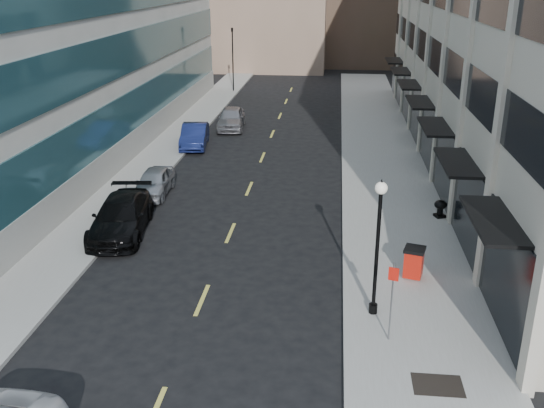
% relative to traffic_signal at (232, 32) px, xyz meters
% --- Properties ---
extents(sidewalk_right, '(5.00, 80.00, 0.15)m').
position_rel_traffic_signal_xyz_m(sidewalk_right, '(13.00, -28.00, -5.64)').
color(sidewalk_right, gray).
rests_on(sidewalk_right, ground).
extents(sidewalk_left, '(3.00, 80.00, 0.15)m').
position_rel_traffic_signal_xyz_m(sidewalk_left, '(-1.00, -28.00, -5.64)').
color(sidewalk_left, gray).
rests_on(sidewalk_left, ground).
extents(grate_far, '(1.40, 1.00, 0.01)m').
position_rel_traffic_signal_xyz_m(grate_far, '(13.10, -44.20, -5.56)').
color(grate_far, black).
rests_on(grate_far, sidewalk_right).
extents(road_centerline, '(0.15, 68.20, 0.01)m').
position_rel_traffic_signal_xyz_m(road_centerline, '(5.50, -31.00, -5.71)').
color(road_centerline, '#D8CC4C').
rests_on(road_centerline, ground).
extents(traffic_signal, '(0.66, 0.66, 6.98)m').
position_rel_traffic_signal_xyz_m(traffic_signal, '(0.00, 0.00, 0.00)').
color(traffic_signal, black).
rests_on(traffic_signal, ground).
extents(car_black_pickup, '(2.90, 5.76, 1.60)m').
position_rel_traffic_signal_xyz_m(car_black_pickup, '(0.70, -34.54, -4.92)').
color(car_black_pickup, black).
rests_on(car_black_pickup, ground).
extents(car_silver_sedan, '(1.73, 4.05, 1.36)m').
position_rel_traffic_signal_xyz_m(car_silver_sedan, '(0.70, -29.42, -5.04)').
color(car_silver_sedan, '#93979B').
rests_on(car_silver_sedan, ground).
extents(car_blue_sedan, '(2.17, 4.78, 1.52)m').
position_rel_traffic_signal_xyz_m(car_blue_sedan, '(0.70, -20.00, -4.96)').
color(car_blue_sedan, navy).
rests_on(car_blue_sedan, ground).
extents(car_grey_sedan, '(2.29, 4.89, 1.62)m').
position_rel_traffic_signal_xyz_m(car_grey_sedan, '(2.30, -14.79, -4.91)').
color(car_grey_sedan, gray).
rests_on(car_grey_sedan, ground).
extents(trash_bin, '(0.91, 0.92, 1.20)m').
position_rel_traffic_signal_xyz_m(trash_bin, '(13.11, -37.72, -4.92)').
color(trash_bin, '#B3170B').
rests_on(trash_bin, sidewalk_right).
extents(lamppost, '(0.40, 0.40, 4.77)m').
position_rel_traffic_signal_xyz_m(lamppost, '(11.49, -40.48, -2.76)').
color(lamppost, black).
rests_on(lamppost, sidewalk_right).
extents(sign_post, '(0.31, 0.13, 2.69)m').
position_rel_traffic_signal_xyz_m(sign_post, '(11.90, -42.05, -3.86)').
color(sign_post, slate).
rests_on(sign_post, sidewalk_right).
extents(urn_planter, '(0.60, 0.60, 0.83)m').
position_rel_traffic_signal_xyz_m(urn_planter, '(15.05, -31.45, -5.06)').
color(urn_planter, black).
rests_on(urn_planter, sidewalk_right).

